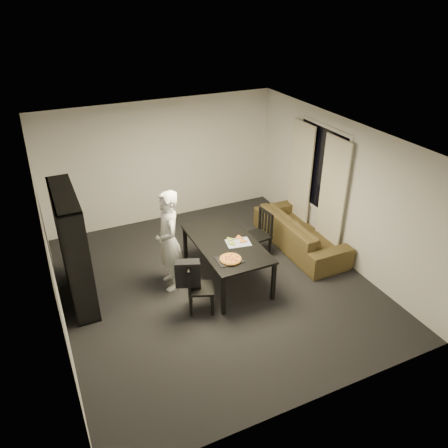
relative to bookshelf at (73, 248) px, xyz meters
name	(u,v)px	position (x,y,z in m)	size (l,w,h in m)	color
room	(214,218)	(2.16, -0.60, 0.35)	(5.01, 5.51, 2.61)	black
window_pane	(321,169)	(4.64, 0.00, 0.55)	(0.02, 1.40, 1.60)	black
window_frame	(321,169)	(4.64, 0.00, 0.55)	(0.03, 1.52, 1.72)	white
curtain_left	(332,197)	(4.56, -0.52, 0.20)	(0.03, 0.70, 2.25)	beige
curtain_right	(300,177)	(4.56, 0.52, 0.20)	(0.03, 0.70, 2.25)	beige
bookshelf	(73,248)	(0.00, 0.00, 0.00)	(0.35, 1.50, 1.90)	black
dining_table	(226,246)	(2.40, -0.55, -0.27)	(0.99, 1.79, 0.74)	black
chair_left	(196,284)	(1.62, -1.10, -0.47)	(0.51, 0.51, 0.85)	black
chair_right	(261,231)	(3.32, -0.11, -0.42)	(0.47, 0.47, 0.92)	black
draped_jacket	(188,273)	(1.51, -1.06, -0.25)	(0.41, 0.29, 0.47)	black
person	(169,241)	(1.46, -0.31, -0.07)	(0.64, 0.42, 1.76)	silver
baking_tray	(229,260)	(2.21, -1.05, -0.20)	(0.40, 0.32, 0.01)	black
pepperoni_pizza	(230,259)	(2.23, -1.07, -0.18)	(0.35, 0.35, 0.03)	olive
kitchen_towel	(238,243)	(2.58, -0.64, -0.20)	(0.40, 0.30, 0.01)	silver
pizza_slices	(236,240)	(2.57, -0.57, -0.19)	(0.37, 0.31, 0.01)	gold
sofa	(300,232)	(4.17, -0.18, -0.62)	(2.24, 0.87, 0.65)	#453D1B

